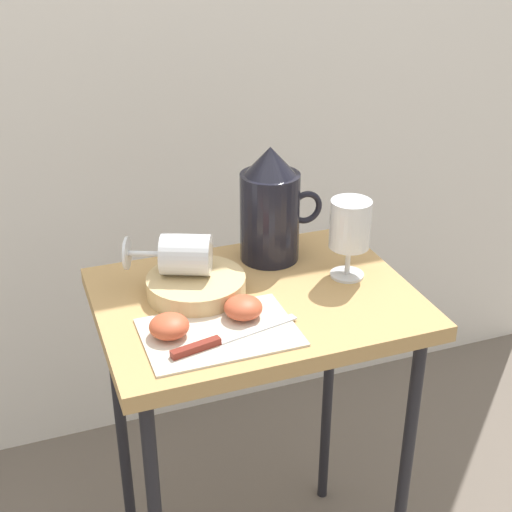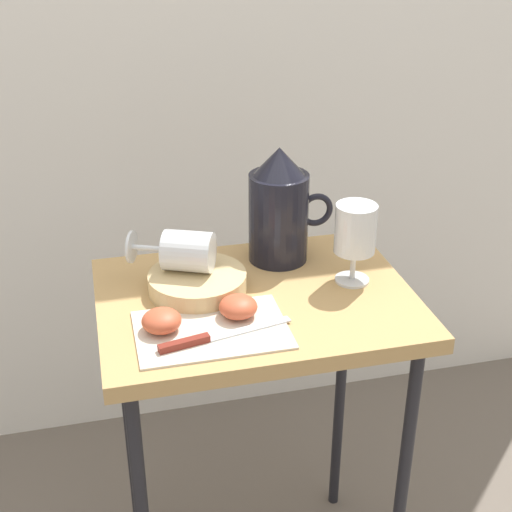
# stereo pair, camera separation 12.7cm
# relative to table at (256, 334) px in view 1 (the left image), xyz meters

# --- Properties ---
(curtain_drape) EXTENTS (2.40, 0.03, 2.25)m
(curtain_drape) POSITION_rel_table_xyz_m (0.00, 0.64, 0.48)
(curtain_drape) COLOR silver
(curtain_drape) RESTS_ON ground_plane
(table) EXTENTS (0.57, 0.42, 0.73)m
(table) POSITION_rel_table_xyz_m (0.00, 0.00, 0.00)
(table) COLOR tan
(table) RESTS_ON ground_plane
(linen_napkin) EXTENTS (0.25, 0.17, 0.00)m
(linen_napkin) POSITION_rel_table_xyz_m (-0.10, -0.10, 0.08)
(linen_napkin) COLOR beige
(linen_napkin) RESTS_ON table
(basket_tray) EXTENTS (0.18, 0.18, 0.03)m
(basket_tray) POSITION_rel_table_xyz_m (-0.10, 0.04, 0.10)
(basket_tray) COLOR tan
(basket_tray) RESTS_ON table
(pitcher) EXTENTS (0.17, 0.12, 0.23)m
(pitcher) POSITION_rel_table_xyz_m (0.08, 0.13, 0.18)
(pitcher) COLOR black
(pitcher) RESTS_ON table
(wine_glass_upright) EXTENTS (0.08, 0.08, 0.15)m
(wine_glass_upright) POSITION_rel_table_xyz_m (0.19, 0.01, 0.18)
(wine_glass_upright) COLOR silver
(wine_glass_upright) RESTS_ON table
(wine_glass_tipped_near) EXTENTS (0.17, 0.12, 0.07)m
(wine_glass_tipped_near) POSITION_rel_table_xyz_m (-0.11, 0.06, 0.15)
(wine_glass_tipped_near) COLOR silver
(wine_glass_tipped_near) RESTS_ON basket_tray
(apple_half_left) EXTENTS (0.07, 0.07, 0.04)m
(apple_half_left) POSITION_rel_table_xyz_m (-0.18, -0.08, 0.10)
(apple_half_left) COLOR #C15133
(apple_half_left) RESTS_ON linen_napkin
(apple_half_right) EXTENTS (0.07, 0.07, 0.04)m
(apple_half_right) POSITION_rel_table_xyz_m (-0.05, -0.07, 0.10)
(apple_half_right) COLOR #C15133
(apple_half_right) RESTS_ON linen_napkin
(knife) EXTENTS (0.23, 0.06, 0.01)m
(knife) POSITION_rel_table_xyz_m (-0.11, -0.13, 0.09)
(knife) COLOR silver
(knife) RESTS_ON linen_napkin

